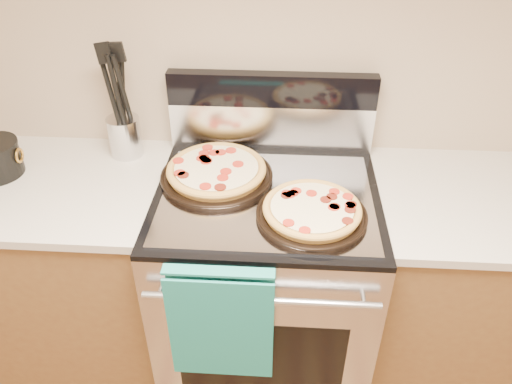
# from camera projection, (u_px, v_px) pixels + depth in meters

# --- Properties ---
(wall_back) EXTENTS (4.00, 0.00, 4.00)m
(wall_back) POSITION_uv_depth(u_px,v_px,m) (273.00, 33.00, 1.73)
(wall_back) COLOR tan
(wall_back) RESTS_ON ground
(range_body) EXTENTS (0.76, 0.68, 0.90)m
(range_body) POSITION_uv_depth(u_px,v_px,m) (266.00, 290.00, 1.96)
(range_body) COLOR #B7B7BC
(range_body) RESTS_ON ground
(oven_window) EXTENTS (0.56, 0.01, 0.40)m
(oven_window) POSITION_uv_depth(u_px,v_px,m) (261.00, 363.00, 1.69)
(oven_window) COLOR black
(oven_window) RESTS_ON range_body
(cooktop) EXTENTS (0.76, 0.68, 0.02)m
(cooktop) POSITION_uv_depth(u_px,v_px,m) (267.00, 195.00, 1.69)
(cooktop) COLOR black
(cooktop) RESTS_ON range_body
(backsplash_lower) EXTENTS (0.76, 0.06, 0.18)m
(backsplash_lower) POSITION_uv_depth(u_px,v_px,m) (271.00, 126.00, 1.89)
(backsplash_lower) COLOR silver
(backsplash_lower) RESTS_ON cooktop
(backsplash_upper) EXTENTS (0.76, 0.06, 0.12)m
(backsplash_upper) POSITION_uv_depth(u_px,v_px,m) (272.00, 89.00, 1.80)
(backsplash_upper) COLOR black
(backsplash_upper) RESTS_ON backsplash_lower
(oven_handle) EXTENTS (0.70, 0.03, 0.03)m
(oven_handle) POSITION_uv_depth(u_px,v_px,m) (261.00, 301.00, 1.45)
(oven_handle) COLOR silver
(oven_handle) RESTS_ON range_body
(dish_towel) EXTENTS (0.32, 0.05, 0.42)m
(dish_towel) POSITION_uv_depth(u_px,v_px,m) (221.00, 321.00, 1.52)
(dish_towel) COLOR #1A8473
(dish_towel) RESTS_ON oven_handle
(foil_sheet) EXTENTS (0.70, 0.55, 0.01)m
(foil_sheet) POSITION_uv_depth(u_px,v_px,m) (267.00, 197.00, 1.66)
(foil_sheet) COLOR gray
(foil_sheet) RESTS_ON cooktop
(cabinet_left) EXTENTS (1.00, 0.62, 0.88)m
(cabinet_left) POSITION_uv_depth(u_px,v_px,m) (51.00, 276.00, 2.04)
(cabinet_left) COLOR brown
(cabinet_left) RESTS_ON ground
(countertop_left) EXTENTS (1.02, 0.64, 0.03)m
(countertop_left) POSITION_uv_depth(u_px,v_px,m) (21.00, 185.00, 1.77)
(countertop_left) COLOR #B7AFA4
(countertop_left) RESTS_ON cabinet_left
(cabinet_right) EXTENTS (1.00, 0.62, 0.88)m
(cabinet_right) POSITION_uv_depth(u_px,v_px,m) (491.00, 297.00, 1.95)
(cabinet_right) COLOR brown
(cabinet_right) RESTS_ON ground
(pepperoni_pizza_back) EXTENTS (0.47, 0.47, 0.05)m
(pepperoni_pizza_back) POSITION_uv_depth(u_px,v_px,m) (217.00, 172.00, 1.74)
(pepperoni_pizza_back) COLOR #C18B3B
(pepperoni_pizza_back) RESTS_ON foil_sheet
(pepperoni_pizza_front) EXTENTS (0.43, 0.43, 0.05)m
(pepperoni_pizza_front) POSITION_uv_depth(u_px,v_px,m) (312.00, 211.00, 1.56)
(pepperoni_pizza_front) COLOR #C18B3B
(pepperoni_pizza_front) RESTS_ON foil_sheet
(utensil_crock) EXTENTS (0.15, 0.15, 0.15)m
(utensil_crock) POSITION_uv_depth(u_px,v_px,m) (125.00, 136.00, 1.87)
(utensil_crock) COLOR silver
(utensil_crock) RESTS_ON countertop_left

